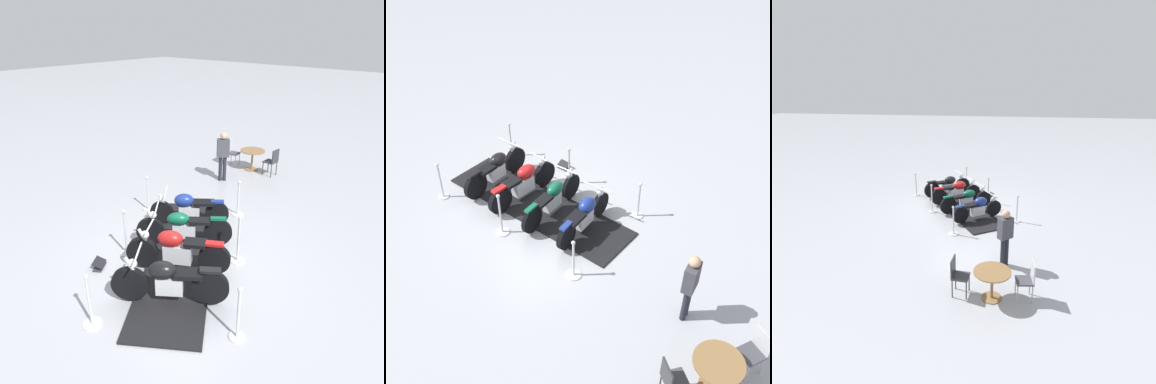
{
  "view_description": "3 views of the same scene",
  "coord_description": "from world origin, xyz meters",
  "views": [
    {
      "loc": [
        -4.66,
        5.06,
        4.81
      ],
      "look_at": [
        1.11,
        -1.67,
        0.71
      ],
      "focal_mm": 33.96,
      "sensor_mm": 36.0,
      "label": 1
    },
    {
      "loc": [
        -1.86,
        -9.37,
        7.84
      ],
      "look_at": [
        0.74,
        -1.07,
        1.08
      ],
      "focal_mm": 44.9,
      "sensor_mm": 36.0,
      "label": 2
    },
    {
      "loc": [
        2.13,
        -12.09,
        4.81
      ],
      "look_at": [
        0.29,
        -1.04,
        1.02
      ],
      "focal_mm": 29.7,
      "sensor_mm": 36.0,
      "label": 3
    }
  ],
  "objects": [
    {
      "name": "stanchion_right_mid",
      "position": [
        1.05,
        0.71,
        0.38
      ],
      "size": [
        0.32,
        0.32,
        1.14
      ],
      "color": "silver",
      "rests_on": "ground_plane"
    },
    {
      "name": "bystander_person",
      "position": [
        1.96,
        -4.23,
        0.99
      ],
      "size": [
        0.44,
        0.43,
        1.66
      ],
      "rotation": [
        0.0,
        0.0,
        2.31
      ],
      "color": "#23232D",
      "rests_on": "ground_plane"
    },
    {
      "name": "stanchion_right_rear",
      "position": [
        -0.18,
        2.53,
        0.33
      ],
      "size": [
        0.35,
        0.35,
        1.09
      ],
      "color": "silver",
      "rests_on": "ground_plane"
    },
    {
      "name": "cafe_chair_near_table",
      "position": [
        2.55,
        -5.62,
        0.56
      ],
      "size": [
        0.45,
        0.45,
        0.97
      ],
      "rotation": [
        0.0,
        0.0,
        -3.0
      ],
      "color": "#B7B7BC",
      "rests_on": "ground_plane"
    },
    {
      "name": "stanchion_left_front",
      "position": [
        0.18,
        -2.53,
        0.31
      ],
      "size": [
        0.35,
        0.35,
        1.02
      ],
      "color": "silver",
      "rests_on": "ground_plane"
    },
    {
      "name": "motorcycle_black",
      "position": [
        -0.81,
        1.25,
        0.52
      ],
      "size": [
        1.85,
        1.42,
        1.03
      ],
      "rotation": [
        0.0,
        0.0,
        0.64
      ],
      "color": "black",
      "rests_on": "display_platform"
    },
    {
      "name": "stanchion_left_mid",
      "position": [
        -1.05,
        -0.71,
        0.36
      ],
      "size": [
        0.35,
        0.35,
        1.15
      ],
      "color": "silver",
      "rests_on": "ground_plane"
    },
    {
      "name": "ground_plane",
      "position": [
        0.0,
        0.0,
        0.0
      ],
      "size": [
        80.0,
        80.0,
        0.0
      ],
      "primitive_type": "plane",
      "color": "#A8AAB2"
    },
    {
      "name": "display_platform",
      "position": [
        0.0,
        0.0,
        0.02
      ],
      "size": [
        4.07,
        5.09,
        0.04
      ],
      "primitive_type": "cube",
      "rotation": [
        0.0,
        0.0,
        2.16
      ],
      "color": "black",
      "rests_on": "ground_plane"
    },
    {
      "name": "info_placard",
      "position": [
        1.1,
        1.44,
        0.06
      ],
      "size": [
        0.37,
        0.42,
        0.19
      ],
      "rotation": [
        0.0,
        0.0,
        5.31
      ],
      "color": "#333338",
      "rests_on": "ground_plane"
    },
    {
      "name": "motorcycle_forest",
      "position": [
        0.31,
        -0.39,
        0.51
      ],
      "size": [
        1.84,
        1.48,
        0.98
      ],
      "rotation": [
        0.0,
        0.0,
        0.67
      ],
      "color": "black",
      "rests_on": "display_platform"
    },
    {
      "name": "stanchion_left_rear",
      "position": [
        -2.28,
        1.12,
        0.38
      ],
      "size": [
        0.29,
        0.29,
        1.06
      ],
      "color": "silver",
      "rests_on": "ground_plane"
    },
    {
      "name": "motorcycle_navy",
      "position": [
        0.86,
        -1.21,
        0.5
      ],
      "size": [
        1.69,
        1.37,
        0.91
      ],
      "rotation": [
        0.0,
        0.0,
        0.67
      ],
      "color": "black",
      "rests_on": "display_platform"
    },
    {
      "name": "cafe_table",
      "position": [
        1.73,
        -5.73,
        0.56
      ],
      "size": [
        0.88,
        0.88,
        0.74
      ],
      "color": "olive",
      "rests_on": "ground_plane"
    },
    {
      "name": "stanchion_right_front",
      "position": [
        2.28,
        -1.12,
        0.37
      ],
      "size": [
        0.29,
        0.29,
        1.03
      ],
      "color": "silver",
      "rests_on": "ground_plane"
    },
    {
      "name": "cafe_chair_across_table",
      "position": [
        0.91,
        -5.69,
        0.56
      ],
      "size": [
        0.42,
        0.42,
        0.96
      ],
      "rotation": [
        0.0,
        0.0,
        -0.05
      ],
      "color": "#2D2D33",
      "rests_on": "ground_plane"
    },
    {
      "name": "motorcycle_maroon",
      "position": [
        -0.25,
        0.43,
        0.53
      ],
      "size": [
        1.98,
        1.27,
        1.0
      ],
      "rotation": [
        0.0,
        0.0,
        0.54
      ],
      "color": "black",
      "rests_on": "display_platform"
    }
  ]
}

